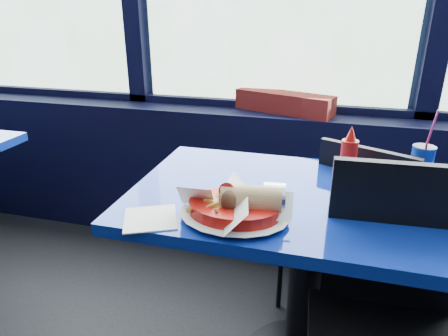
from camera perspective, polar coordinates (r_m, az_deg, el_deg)
window_sill at (r=2.29m, az=5.80°, el=-1.74°), size 5.00×0.26×0.80m
near_table at (r=1.42m, az=12.06°, el=-10.53°), size 1.20×0.70×0.75m
chair_near_front at (r=1.27m, az=22.66°, el=-18.19°), size 0.44×0.45×0.93m
chair_near_back at (r=1.75m, az=16.81°, el=-7.36°), size 0.51×0.51×0.85m
planter_box at (r=2.15m, az=8.57°, el=9.25°), size 0.54×0.30×0.10m
food_basket at (r=1.15m, az=1.80°, el=-5.58°), size 0.34×0.34×0.10m
ketchup_bottle at (r=1.42m, az=17.31°, el=1.23°), size 0.06×0.06×0.21m
soda_cup at (r=1.56m, az=26.40°, el=0.77°), size 0.08×0.08×0.26m
napkin at (r=1.18m, az=-10.47°, el=-7.11°), size 0.20×0.20×0.00m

